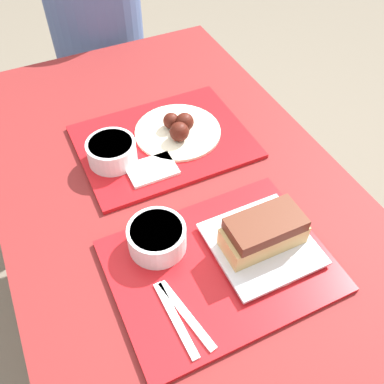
% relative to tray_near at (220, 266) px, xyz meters
% --- Properties ---
extents(ground_plane, '(12.00, 12.00, 0.00)m').
position_rel_tray_near_xyz_m(ground_plane, '(0.01, 0.23, -0.74)').
color(ground_plane, '#706656').
extents(picnic_table, '(0.83, 1.44, 0.73)m').
position_rel_tray_near_xyz_m(picnic_table, '(0.01, 0.23, -0.11)').
color(picnic_table, maroon).
rests_on(picnic_table, ground_plane).
extents(picnic_bench_far, '(0.79, 0.28, 0.43)m').
position_rel_tray_near_xyz_m(picnic_bench_far, '(0.01, 1.17, -0.38)').
color(picnic_bench_far, maroon).
rests_on(picnic_bench_far, ground_plane).
extents(tray_near, '(0.45, 0.34, 0.01)m').
position_rel_tray_near_xyz_m(tray_near, '(0.00, 0.00, 0.00)').
color(tray_near, '#B21419').
rests_on(tray_near, picnic_table).
extents(tray_far, '(0.45, 0.34, 0.01)m').
position_rel_tray_near_xyz_m(tray_far, '(0.05, 0.41, 0.00)').
color(tray_far, '#B21419').
rests_on(tray_far, picnic_table).
extents(bowl_coleslaw_near, '(0.12, 0.12, 0.06)m').
position_rel_tray_near_xyz_m(bowl_coleslaw_near, '(-0.10, 0.10, 0.04)').
color(bowl_coleslaw_near, silver).
rests_on(bowl_coleslaw_near, tray_near).
extents(brisket_sandwich_plate, '(0.21, 0.21, 0.09)m').
position_rel_tray_near_xyz_m(brisket_sandwich_plate, '(0.10, 0.00, 0.04)').
color(brisket_sandwich_plate, beige).
rests_on(brisket_sandwich_plate, tray_near).
extents(plastic_fork_near, '(0.02, 0.17, 0.00)m').
position_rel_tray_near_xyz_m(plastic_fork_near, '(-0.13, -0.07, 0.01)').
color(plastic_fork_near, white).
rests_on(plastic_fork_near, tray_near).
extents(plastic_knife_near, '(0.05, 0.17, 0.00)m').
position_rel_tray_near_xyz_m(plastic_knife_near, '(-0.11, -0.07, 0.01)').
color(plastic_knife_near, white).
rests_on(plastic_knife_near, tray_near).
extents(bowl_coleslaw_far, '(0.12, 0.12, 0.06)m').
position_rel_tray_near_xyz_m(bowl_coleslaw_far, '(-0.10, 0.39, 0.04)').
color(bowl_coleslaw_far, silver).
rests_on(bowl_coleslaw_far, tray_far).
extents(wings_plate_far, '(0.23, 0.23, 0.06)m').
position_rel_tray_near_xyz_m(wings_plate_far, '(0.09, 0.41, 0.02)').
color(wings_plate_far, beige).
rests_on(wings_plate_far, tray_far).
extents(napkin_far, '(0.12, 0.08, 0.01)m').
position_rel_tray_near_xyz_m(napkin_far, '(-0.03, 0.31, 0.01)').
color(napkin_far, white).
rests_on(napkin_far, tray_far).
extents(person_seated_across, '(0.35, 0.35, 0.71)m').
position_rel_tray_near_xyz_m(person_seated_across, '(0.09, 1.17, -0.01)').
color(person_seated_across, '#4C6093').
rests_on(person_seated_across, picnic_bench_far).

